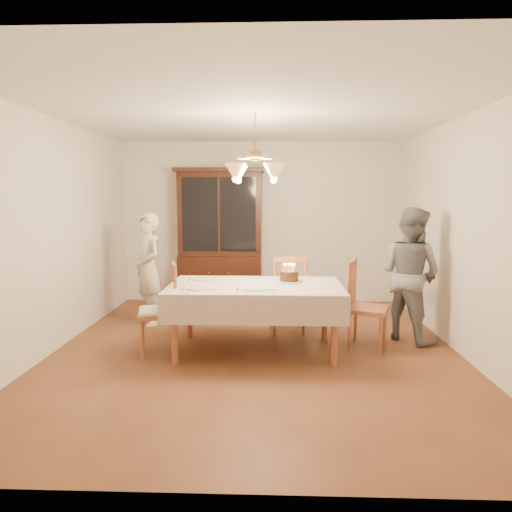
{
  "coord_description": "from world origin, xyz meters",
  "views": [
    {
      "loc": [
        0.18,
        -4.95,
        1.72
      ],
      "look_at": [
        0.0,
        0.2,
        1.05
      ],
      "focal_mm": 32.0,
      "sensor_mm": 36.0,
      "label": 1
    }
  ],
  "objects_px": {
    "dining_table": "(255,291)",
    "birthday_cake": "(289,277)",
    "china_hutch": "(220,240)",
    "chair_far_side": "(287,298)",
    "elderly_woman": "(149,269)"
  },
  "relations": [
    {
      "from": "dining_table",
      "to": "birthday_cake",
      "type": "distance_m",
      "value": 0.43
    },
    {
      "from": "dining_table",
      "to": "birthday_cake",
      "type": "height_order",
      "value": "birthday_cake"
    },
    {
      "from": "dining_table",
      "to": "china_hutch",
      "type": "bearing_deg",
      "value": 105.85
    },
    {
      "from": "chair_far_side",
      "to": "elderly_woman",
      "type": "distance_m",
      "value": 1.91
    },
    {
      "from": "dining_table",
      "to": "birthday_cake",
      "type": "xyz_separation_m",
      "value": [
        0.38,
        0.16,
        0.13
      ]
    },
    {
      "from": "china_hutch",
      "to": "chair_far_side",
      "type": "distance_m",
      "value": 1.94
    },
    {
      "from": "china_hutch",
      "to": "chair_far_side",
      "type": "relative_size",
      "value": 2.16
    },
    {
      "from": "china_hutch",
      "to": "dining_table",
      "type": "bearing_deg",
      "value": -74.15
    },
    {
      "from": "china_hutch",
      "to": "chair_far_side",
      "type": "bearing_deg",
      "value": -56.46
    },
    {
      "from": "china_hutch",
      "to": "elderly_woman",
      "type": "height_order",
      "value": "china_hutch"
    },
    {
      "from": "chair_far_side",
      "to": "birthday_cake",
      "type": "distance_m",
      "value": 0.67
    },
    {
      "from": "chair_far_side",
      "to": "elderly_woman",
      "type": "relative_size",
      "value": 0.66
    },
    {
      "from": "china_hutch",
      "to": "chair_far_side",
      "type": "height_order",
      "value": "china_hutch"
    },
    {
      "from": "china_hutch",
      "to": "birthday_cake",
      "type": "relative_size",
      "value": 7.2
    },
    {
      "from": "elderly_woman",
      "to": "birthday_cake",
      "type": "distance_m",
      "value": 2.06
    }
  ]
}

